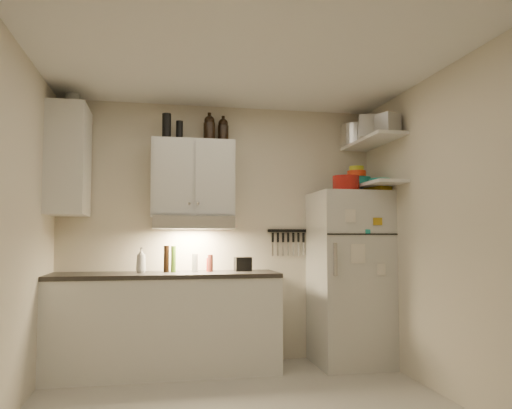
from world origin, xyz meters
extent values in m
cube|color=white|center=(0.00, 0.00, 2.61)|extent=(3.20, 3.00, 0.02)
cube|color=beige|center=(0.00, 1.51, 1.30)|extent=(3.20, 0.02, 2.60)
cube|color=beige|center=(-1.61, 0.00, 1.30)|extent=(0.02, 3.00, 2.60)
cube|color=beige|center=(1.61, 0.00, 1.30)|extent=(0.02, 3.00, 2.60)
cube|color=white|center=(-0.55, 1.20, 0.44)|extent=(2.10, 0.60, 0.88)
cube|color=#2C2926|center=(-0.55, 1.20, 0.90)|extent=(2.10, 0.62, 0.04)
cube|color=white|center=(-0.30, 1.33, 1.83)|extent=(0.80, 0.33, 0.75)
cube|color=white|center=(-1.44, 1.20, 1.95)|extent=(0.33, 0.55, 1.00)
cube|color=silver|center=(-0.30, 1.27, 1.39)|extent=(0.76, 0.46, 0.12)
cube|color=silver|center=(1.25, 1.16, 0.85)|extent=(0.70, 0.68, 1.70)
cube|color=white|center=(1.45, 1.02, 2.20)|extent=(0.30, 0.95, 0.03)
cube|color=white|center=(1.45, 1.02, 1.76)|extent=(0.30, 0.95, 0.03)
cube|color=black|center=(0.70, 1.49, 1.32)|extent=(0.42, 0.02, 0.03)
cylinder|color=maroon|center=(1.18, 1.04, 1.78)|extent=(0.28, 0.28, 0.15)
cube|color=#BB9117|center=(1.53, 1.02, 1.74)|extent=(0.27, 0.31, 0.09)
cylinder|color=silver|center=(1.27, 1.09, 1.75)|extent=(0.07, 0.07, 0.09)
cylinder|color=silver|center=(1.41, 1.35, 2.33)|extent=(0.38, 0.38, 0.22)
cube|color=#AAAAAD|center=(1.38, 0.91, 2.32)|extent=(0.26, 0.25, 0.21)
cube|color=#AAAAAD|center=(1.45, 0.67, 2.30)|extent=(0.23, 0.23, 0.18)
cylinder|color=teal|center=(1.40, 1.25, 1.82)|extent=(0.24, 0.24, 0.10)
cylinder|color=red|center=(1.36, 1.21, 1.90)|extent=(0.19, 0.19, 0.06)
cylinder|color=#B6C322|center=(1.36, 1.21, 1.95)|extent=(0.15, 0.15, 0.05)
cylinder|color=teal|center=(1.51, 0.99, 1.80)|extent=(0.22, 0.22, 0.05)
cylinder|color=black|center=(-0.43, 1.35, 2.30)|extent=(0.08, 0.08, 0.20)
cylinder|color=black|center=(-0.56, 1.28, 2.32)|extent=(0.11, 0.11, 0.25)
cylinder|color=silver|center=(-1.43, 1.31, 2.54)|extent=(0.15, 0.15, 0.18)
imported|color=white|center=(-0.78, 1.24, 1.05)|extent=(0.13, 0.13, 0.26)
cylinder|color=maroon|center=(-0.13, 1.26, 1.00)|extent=(0.05, 0.05, 0.16)
cylinder|color=#48731C|center=(-0.48, 1.25, 1.04)|extent=(0.05, 0.05, 0.25)
cylinder|color=black|center=(-0.55, 1.26, 1.05)|extent=(0.06, 0.06, 0.25)
cylinder|color=silver|center=(-0.28, 1.26, 1.01)|extent=(0.06, 0.06, 0.17)
cylinder|color=maroon|center=(-0.13, 1.31, 0.98)|extent=(0.08, 0.08, 0.13)
cube|color=black|center=(0.20, 1.29, 0.99)|extent=(0.17, 0.12, 0.14)
camera|label=1|loc=(-0.63, -3.56, 1.25)|focal=35.00mm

